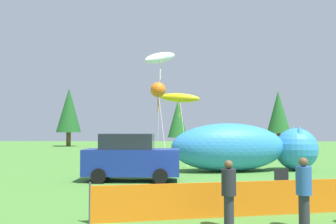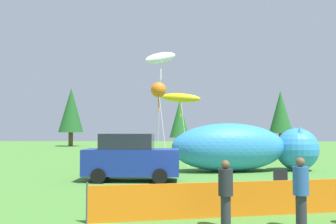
{
  "view_description": "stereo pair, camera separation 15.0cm",
  "coord_description": "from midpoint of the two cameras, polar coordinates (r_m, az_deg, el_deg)",
  "views": [
    {
      "loc": [
        -0.6,
        -14.32,
        2.31
      ],
      "look_at": [
        -1.13,
        3.81,
        3.17
      ],
      "focal_mm": 40.0,
      "sensor_mm": 36.0,
      "label": 1
    },
    {
      "loc": [
        -0.45,
        -14.31,
        2.31
      ],
      "look_at": [
        -1.13,
        3.81,
        3.17
      ],
      "focal_mm": 40.0,
      "sensor_mm": 36.0,
      "label": 2
    }
  ],
  "objects": [
    {
      "name": "spectator_in_grey_shirt",
      "position": [
        9.45,
        19.55,
        -11.1
      ],
      "size": [
        0.36,
        0.36,
        1.66
      ],
      "color": "#2D2D38",
      "rests_on": "ground"
    },
    {
      "name": "horizon_tree_west",
      "position": [
        44.95,
        1.38,
        -1.15
      ],
      "size": [
        2.4,
        2.4,
        5.74
      ],
      "color": "brown",
      "rests_on": "ground"
    },
    {
      "name": "inflatable_cat",
      "position": [
        21.29,
        11.14,
        -5.56
      ],
      "size": [
        8.55,
        3.83,
        2.66
      ],
      "rotation": [
        0.0,
        0.0,
        0.18
      ],
      "color": "#338CD8",
      "rests_on": "ground"
    },
    {
      "name": "ground_plane",
      "position": [
        14.51,
        3.81,
        -11.86
      ],
      "size": [
        120.0,
        120.0,
        0.0
      ],
      "primitive_type": "plane",
      "color": "#477F33"
    },
    {
      "name": "kite_orange_flower",
      "position": [
        21.7,
        -1.73,
        3.37
      ],
      "size": [
        1.12,
        2.87,
        5.07
      ],
      "color": "silver",
      "rests_on": "ground"
    },
    {
      "name": "kite_white_ghost",
      "position": [
        22.31,
        -1.36,
        8.24
      ],
      "size": [
        2.09,
        2.49,
        7.24
      ],
      "color": "silver",
      "rests_on": "ground"
    },
    {
      "name": "folding_chair",
      "position": [
        14.11,
        16.38,
        -9.9
      ],
      "size": [
        0.6,
        0.6,
        0.91
      ],
      "rotation": [
        0.0,
        0.0,
        1.68
      ],
      "color": "black",
      "rests_on": "ground"
    },
    {
      "name": "spectator_in_black_shirt",
      "position": [
        9.12,
        8.77,
        -11.79
      ],
      "size": [
        0.35,
        0.35,
        1.59
      ],
      "color": "#2D2D38",
      "rests_on": "ground"
    },
    {
      "name": "kite_yellow_hero",
      "position": [
        25.3,
        1.62,
        2.16
      ],
      "size": [
        2.78,
        3.01,
        4.92
      ],
      "color": "silver",
      "rests_on": "ground"
    },
    {
      "name": "parked_car",
      "position": [
        17.05,
        -5.93,
        -6.95
      ],
      "size": [
        4.27,
        1.91,
        2.13
      ],
      "rotation": [
        0.0,
        0.0,
        -0.0
      ],
      "color": "navy",
      "rests_on": "ground"
    },
    {
      "name": "horizon_tree_mid",
      "position": [
        53.88,
        16.4,
        -0.04
      ],
      "size": [
        3.21,
        3.21,
        7.67
      ],
      "color": "brown",
      "rests_on": "ground"
    },
    {
      "name": "safety_fence",
      "position": [
        10.65,
        13.82,
        -12.63
      ],
      "size": [
        8.96,
        2.1,
        1.02
      ],
      "rotation": [
        0.0,
        0.0,
        0.23
      ],
      "color": "orange",
      "rests_on": "ground"
    },
    {
      "name": "horizon_tree_east",
      "position": [
        53.82,
        -14.95,
        0.25
      ],
      "size": [
        3.41,
        3.41,
        8.14
      ],
      "color": "brown",
      "rests_on": "ground"
    }
  ]
}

